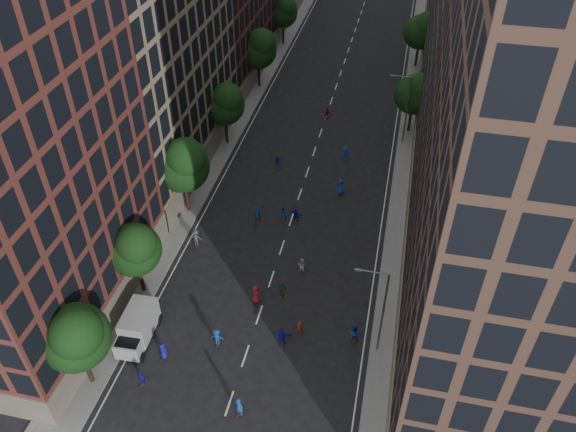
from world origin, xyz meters
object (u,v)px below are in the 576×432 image
Objects in this scene: cargo_van at (137,327)px; skater_0 at (163,351)px; skater_2 at (354,332)px; streetlamp_far at (406,106)px; skater_1 at (239,407)px; streetlamp_near at (381,308)px.

cargo_van is 3.21m from skater_0.
skater_0 is 15.87m from skater_2.
streetlamp_far is at bearing -99.49° from skater_0.
streetlamp_far reaches higher than skater_2.
cargo_van is 2.86× the size of skater_2.
cargo_van is at bearing -118.55° from streetlamp_far.
skater_1 is (7.52, -3.58, 0.13)m from skater_0.
streetlamp_near is at bearing -116.48° from skater_1.
streetlamp_far is at bearing -108.61° from skater_2.
streetlamp_near is 5.02× the size of skater_2.
cargo_van is 3.14× the size of skater_0.
cargo_van is at bearing -170.87° from streetlamp_near.
streetlamp_far is 5.02× the size of skater_2.
cargo_van reaches higher than skater_1.
skater_0 is (2.82, -1.42, -0.60)m from cargo_van.
streetlamp_near is 4.76× the size of skater_1.
skater_1 is 11.55m from skater_2.
streetlamp_far is 5.51× the size of skater_0.
streetlamp_near is 1.00× the size of streetlamp_far.
skater_0 is at bearing -164.80° from streetlamp_near.
skater_0 is at bearing -114.16° from streetlamp_far.
streetlamp_far is 42.42m from skater_1.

